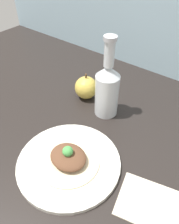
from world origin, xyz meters
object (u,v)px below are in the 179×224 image
at_px(cider_bottle, 107,88).
at_px(apple, 86,88).
at_px(plate, 69,162).
at_px(plated_food, 68,158).

height_order(cider_bottle, apple, cider_bottle).
bearing_deg(cider_bottle, plate, -79.39).
bearing_deg(apple, plate, -60.14).
xyz_separation_m(plate, cider_bottle, (-0.05, 0.24, 0.09)).
height_order(plated_food, cider_bottle, cider_bottle).
xyz_separation_m(plate, plated_food, (0.00, 0.00, 0.02)).
bearing_deg(plated_food, plate, -90.00).
distance_m(cider_bottle, apple, 0.13).
bearing_deg(apple, plated_food, -60.14).
distance_m(plate, plated_food, 0.02).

